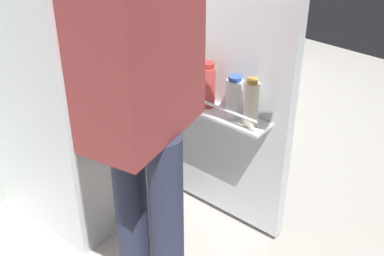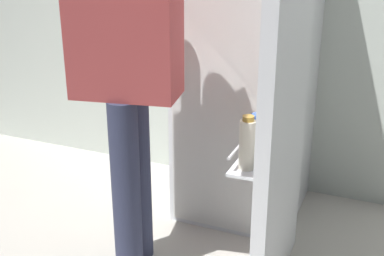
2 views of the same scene
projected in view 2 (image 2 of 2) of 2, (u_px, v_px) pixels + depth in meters
The scene contains 2 objects.
refrigerator at pixel (250, 65), 2.47m from camera, with size 0.66×1.20×1.62m.
person at pixel (128, 57), 1.98m from camera, with size 0.61×0.67×1.60m.
Camera 2 is at (0.71, -1.84, 1.41)m, focal length 47.68 mm.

